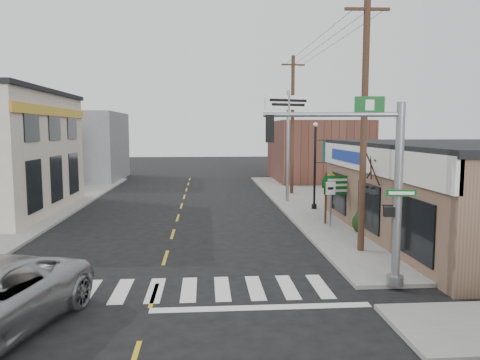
{
  "coord_description": "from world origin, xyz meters",
  "views": [
    {
      "loc": [
        1.52,
        -13.28,
        4.78
      ],
      "look_at": [
        2.88,
        5.03,
        2.8
      ],
      "focal_mm": 35.0,
      "sensor_mm": 36.0,
      "label": 1
    }
  ],
  "objects": [
    {
      "name": "shrub_front",
      "position": [
        10.64,
        2.42,
        0.66
      ],
      "size": [
        1.41,
        1.41,
        1.06
      ],
      "primitive_type": "ellipsoid",
      "color": "black",
      "rests_on": "sidewalk_right"
    },
    {
      "name": "lamp_post",
      "position": [
        7.98,
        13.58,
        3.08
      ],
      "size": [
        0.66,
        0.52,
        5.08
      ],
      "rotation": [
        0.0,
        0.0,
        -0.21
      ],
      "color": "black",
      "rests_on": "sidewalk_right"
    },
    {
      "name": "shrub_back",
      "position": [
        8.76,
        7.25,
        0.56
      ],
      "size": [
        1.15,
        1.15,
        0.86
      ],
      "primitive_type": "ellipsoid",
      "color": "black",
      "rests_on": "sidewalk_right"
    },
    {
      "name": "ped_crossing_sign",
      "position": [
        8.09,
        10.49,
        1.83
      ],
      "size": [
        0.95,
        0.07,
        2.45
      ],
      "rotation": [
        0.0,
        0.0,
        -0.03
      ],
      "color": "gray",
      "rests_on": "sidewalk_right"
    },
    {
      "name": "dance_center_sign",
      "position": [
        6.87,
        16.77,
        5.48
      ],
      "size": [
        3.37,
        0.21,
        7.15
      ],
      "rotation": [
        0.0,
        0.0,
        0.35
      ],
      "color": "gray",
      "rests_on": "sidewalk_right"
    },
    {
      "name": "utility_pole_far",
      "position": [
        7.84,
        20.4,
        5.22
      ],
      "size": [
        1.73,
        0.26,
        9.92
      ],
      "rotation": [
        0.0,
        0.0,
        0.11
      ],
      "color": "#443123",
      "rests_on": "sidewalk_right"
    },
    {
      "name": "bldg_distant_right",
      "position": [
        12.0,
        30.0,
        2.8
      ],
      "size": [
        8.0,
        10.0,
        5.6
      ],
      "primitive_type": "cube",
      "color": "brown",
      "rests_on": "ground"
    },
    {
      "name": "fire_hydrant",
      "position": [
        8.5,
        7.81,
        0.5
      ],
      "size": [
        0.22,
        0.22,
        0.69
      ],
      "rotation": [
        0.0,
        0.0,
        0.38
      ],
      "color": "#E9A404",
      "rests_on": "sidewalk_right"
    },
    {
      "name": "bare_tree",
      "position": [
        8.75,
        5.27,
        3.61
      ],
      "size": [
        2.21,
        2.21,
        4.43
      ],
      "rotation": [
        0.0,
        0.0,
        0.16
      ],
      "color": "black",
      "rests_on": "sidewalk_right"
    },
    {
      "name": "center_line",
      "position": [
        0.0,
        8.0,
        0.01
      ],
      "size": [
        0.12,
        56.0,
        0.01
      ],
      "primitive_type": "cube",
      "color": "gold",
      "rests_on": "ground"
    },
    {
      "name": "sidewalk_right",
      "position": [
        9.0,
        13.0,
        0.07
      ],
      "size": [
        6.0,
        38.0,
        0.13
      ],
      "primitive_type": "cube",
      "color": "gray",
      "rests_on": "ground"
    },
    {
      "name": "utility_pole_near",
      "position": [
        7.5,
        4.04,
        5.1
      ],
      "size": [
        1.69,
        0.25,
        9.69
      ],
      "rotation": [
        0.0,
        0.0,
        -0.03
      ],
      "color": "#493320",
      "rests_on": "sidewalk_right"
    },
    {
      "name": "ground",
      "position": [
        0.0,
        0.0,
        0.0
      ],
      "size": [
        140.0,
        140.0,
        0.0
      ],
      "primitive_type": "plane",
      "color": "black",
      "rests_on": "ground"
    },
    {
      "name": "traffic_signal_pole",
      "position": [
        6.53,
        0.01,
        3.48
      ],
      "size": [
        4.43,
        0.37,
        5.61
      ],
      "rotation": [
        0.0,
        0.0,
        -0.13
      ],
      "color": "gray",
      "rests_on": "sidewalk_right"
    },
    {
      "name": "bldg_distant_left",
      "position": [
        -11.0,
        32.0,
        3.2
      ],
      "size": [
        9.0,
        10.0,
        6.4
      ],
      "primitive_type": "cube",
      "color": "slate",
      "rests_on": "ground"
    },
    {
      "name": "guide_sign",
      "position": [
        8.05,
        9.18,
        1.81
      ],
      "size": [
        1.48,
        0.13,
        2.58
      ],
      "rotation": [
        0.0,
        0.0,
        0.07
      ],
      "color": "#482F21",
      "rests_on": "sidewalk_right"
    },
    {
      "name": "sidewalk_left",
      "position": [
        -9.0,
        13.0,
        0.07
      ],
      "size": [
        6.0,
        38.0,
        0.13
      ],
      "primitive_type": "cube",
      "color": "gray",
      "rests_on": "ground"
    },
    {
      "name": "crosswalk",
      "position": [
        0.0,
        0.4,
        0.01
      ],
      "size": [
        11.0,
        2.2,
        0.01
      ],
      "primitive_type": "cube",
      "color": "silver",
      "rests_on": "ground"
    }
  ]
}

